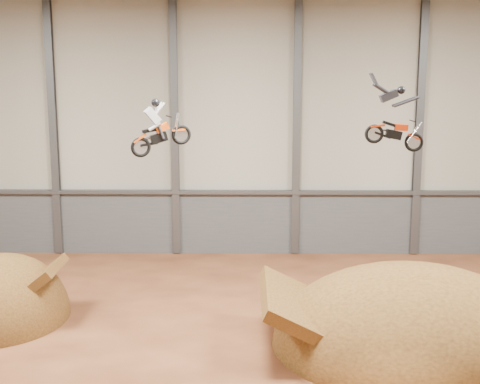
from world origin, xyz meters
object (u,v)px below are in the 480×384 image
landing_ramp (411,346)px  takeoff_ramp (3,319)px  fmx_rider_a (163,122)px  fmx_rider_b (393,113)px

landing_ramp → takeoff_ramp: bearing=171.2°
fmx_rider_a → fmx_rider_b: size_ratio=0.82×
takeoff_ramp → landing_ramp: landing_ramp is taller
takeoff_ramp → fmx_rider_a: (7.12, -1.33, 8.41)m
takeoff_ramp → landing_ramp: 16.76m
landing_ramp → fmx_rider_a: fmx_rider_a is taller
landing_ramp → fmx_rider_b: (-1.01, 0.28, 8.82)m
takeoff_ramp → landing_ramp: size_ratio=0.59×
landing_ramp → fmx_rider_b: 8.88m
fmx_rider_a → fmx_rider_b: 8.49m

